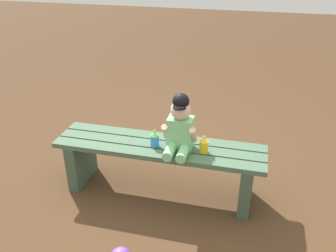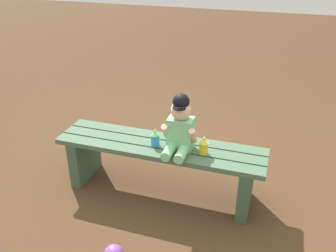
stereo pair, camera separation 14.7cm
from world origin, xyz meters
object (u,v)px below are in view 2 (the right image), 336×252
Objects in this scene: park_bench at (160,159)px; sippy_cup_left at (155,138)px; sippy_cup_right at (204,146)px; child_figure at (180,127)px.

sippy_cup_left is at bearing -130.17° from park_bench.
sippy_cup_right is at bearing 0.00° from sippy_cup_left.
park_bench is 0.19m from sippy_cup_left.
sippy_cup_right reaches higher than park_bench.
sippy_cup_left is at bearing -179.76° from child_figure.
child_figure is 3.26× the size of sippy_cup_right.
sippy_cup_right is at bearing -5.15° from park_bench.
child_figure is (0.15, -0.03, 0.31)m from park_bench.
sippy_cup_left is 0.34m from sippy_cup_right.
park_bench is 0.34m from child_figure.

